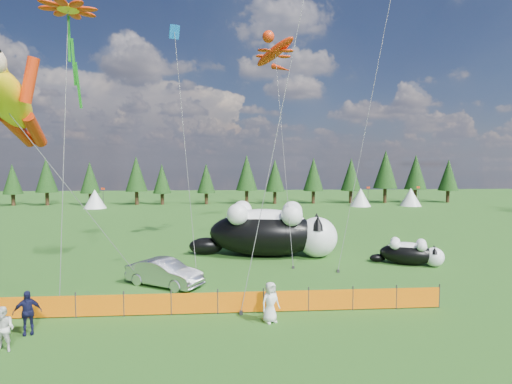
% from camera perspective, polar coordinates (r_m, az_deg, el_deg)
% --- Properties ---
extents(ground, '(160.00, 160.00, 0.00)m').
position_cam_1_polar(ground, '(21.11, -8.08, -14.00)').
color(ground, '#103B0A').
rests_on(ground, ground).
extents(safety_fence, '(22.06, 0.06, 1.10)m').
position_cam_1_polar(safety_fence, '(18.12, -8.77, -15.41)').
color(safety_fence, '#262626').
rests_on(safety_fence, ground).
extents(tree_line, '(90.00, 4.00, 8.00)m').
position_cam_1_polar(tree_line, '(65.10, -5.42, 1.77)').
color(tree_line, black).
rests_on(tree_line, ground).
extents(festival_tents, '(50.00, 3.20, 2.80)m').
position_cam_1_polar(festival_tents, '(61.01, 4.87, -0.82)').
color(festival_tents, white).
rests_on(festival_tents, ground).
extents(cat_large, '(10.52, 5.00, 3.82)m').
position_cam_1_polar(cat_large, '(28.37, 2.15, -5.53)').
color(cat_large, black).
rests_on(cat_large, ground).
extents(cat_small, '(4.33, 2.91, 1.66)m').
position_cam_1_polar(cat_small, '(27.98, 21.21, -8.07)').
color(cat_small, black).
rests_on(cat_small, ground).
extents(car, '(4.47, 3.48, 1.42)m').
position_cam_1_polar(car, '(22.31, -12.94, -11.18)').
color(car, '#BABABF').
rests_on(car, ground).
extents(spectator_b, '(0.82, 0.55, 1.58)m').
position_cam_1_polar(spectator_b, '(17.04, -32.42, -16.25)').
color(spectator_b, silver).
rests_on(spectator_b, ground).
extents(spectator_c, '(1.12, 0.83, 1.70)m').
position_cam_1_polar(spectator_c, '(18.15, -29.88, -14.70)').
color(spectator_c, '#131536').
rests_on(spectator_c, ground).
extents(spectator_e, '(0.98, 0.85, 1.68)m').
position_cam_1_polar(spectator_e, '(17.02, 2.07, -15.46)').
color(spectator_e, silver).
rests_on(spectator_e, ground).
extents(superhero_kite, '(7.46, 6.34, 12.34)m').
position_cam_1_polar(superhero_kite, '(20.73, -31.74, 11.09)').
color(superhero_kite, yellow).
rests_on(superhero_kite, ground).
extents(gecko_kite, '(6.15, 11.94, 17.73)m').
position_cam_1_polar(gecko_kite, '(34.23, 2.67, 19.33)').
color(gecko_kite, red).
rests_on(gecko_kite, ground).
extents(flower_kite, '(3.73, 5.31, 14.39)m').
position_cam_1_polar(flower_kite, '(23.40, -25.26, 22.20)').
color(flower_kite, red).
rests_on(flower_kite, ground).
extents(diamond_kite_a, '(2.13, 3.80, 15.42)m').
position_cam_1_polar(diamond_kite_a, '(26.20, -11.46, 20.43)').
color(diamond_kite_a, blue).
rests_on(diamond_kite_a, ground).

